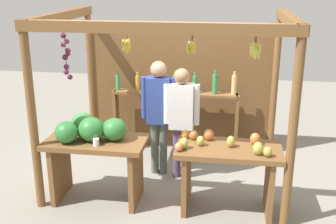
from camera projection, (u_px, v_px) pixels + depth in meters
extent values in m
plane|color=gray|center=(170.00, 175.00, 5.90)|extent=(12.00, 12.00, 0.00)
cylinder|color=brown|center=(32.00, 119.00, 4.79)|extent=(0.10, 0.10, 2.23)
cylinder|color=brown|center=(293.00, 133.00, 4.38)|extent=(0.10, 0.10, 2.23)
cylinder|color=brown|center=(91.00, 78.00, 6.73)|extent=(0.10, 0.10, 2.23)
cylinder|color=brown|center=(275.00, 84.00, 6.32)|extent=(0.10, 0.10, 2.23)
cube|color=brown|center=(156.00, 28.00, 4.25)|extent=(2.99, 0.12, 0.12)
cube|color=brown|center=(60.00, 16.00, 5.43)|extent=(0.12, 2.17, 0.12)
cube|color=brown|center=(289.00, 20.00, 5.02)|extent=(0.12, 2.17, 0.12)
cube|color=brown|center=(180.00, 87.00, 6.58)|extent=(2.89, 0.04, 2.01)
cylinder|color=brown|center=(192.00, 38.00, 4.36)|extent=(0.02, 0.02, 0.06)
ellipsoid|color=gold|center=(194.00, 49.00, 4.40)|extent=(0.04, 0.08, 0.13)
ellipsoid|color=gold|center=(194.00, 48.00, 4.41)|extent=(0.07, 0.07, 0.13)
ellipsoid|color=gold|center=(192.00, 48.00, 4.42)|extent=(0.08, 0.05, 0.13)
ellipsoid|color=gold|center=(189.00, 47.00, 4.41)|extent=(0.05, 0.06, 0.13)
ellipsoid|color=gold|center=(188.00, 49.00, 4.39)|extent=(0.05, 0.06, 0.13)
ellipsoid|color=gold|center=(192.00, 47.00, 4.37)|extent=(0.06, 0.04, 0.13)
ellipsoid|color=gold|center=(193.00, 49.00, 4.38)|extent=(0.07, 0.06, 0.13)
cylinder|color=brown|center=(126.00, 35.00, 4.52)|extent=(0.02, 0.02, 0.06)
ellipsoid|color=gold|center=(129.00, 47.00, 4.56)|extent=(0.04, 0.06, 0.13)
ellipsoid|color=gold|center=(129.00, 44.00, 4.56)|extent=(0.05, 0.06, 0.13)
ellipsoid|color=gold|center=(128.00, 44.00, 4.58)|extent=(0.08, 0.05, 0.13)
ellipsoid|color=gold|center=(125.00, 45.00, 4.58)|extent=(0.08, 0.07, 0.14)
ellipsoid|color=gold|center=(125.00, 47.00, 4.57)|extent=(0.04, 0.05, 0.13)
ellipsoid|color=gold|center=(124.00, 45.00, 4.55)|extent=(0.05, 0.05, 0.13)
ellipsoid|color=gold|center=(124.00, 45.00, 4.52)|extent=(0.06, 0.05, 0.13)
ellipsoid|color=gold|center=(126.00, 48.00, 4.53)|extent=(0.07, 0.04, 0.13)
ellipsoid|color=gold|center=(128.00, 46.00, 4.53)|extent=(0.06, 0.05, 0.13)
cylinder|color=brown|center=(256.00, 39.00, 4.24)|extent=(0.02, 0.02, 0.06)
ellipsoid|color=#D1CC4C|center=(260.00, 50.00, 4.27)|extent=(0.04, 0.07, 0.15)
ellipsoid|color=#D1CC4C|center=(258.00, 51.00, 4.31)|extent=(0.06, 0.06, 0.15)
ellipsoid|color=#D1CC4C|center=(255.00, 50.00, 4.31)|extent=(0.08, 0.04, 0.15)
ellipsoid|color=#D1CC4C|center=(252.00, 49.00, 4.30)|extent=(0.05, 0.05, 0.15)
ellipsoid|color=#D1CC4C|center=(252.00, 51.00, 4.28)|extent=(0.04, 0.06, 0.15)
ellipsoid|color=#D1CC4C|center=(253.00, 53.00, 4.26)|extent=(0.08, 0.07, 0.15)
ellipsoid|color=#D1CC4C|center=(255.00, 51.00, 4.24)|extent=(0.07, 0.04, 0.15)
ellipsoid|color=#D1CC4C|center=(258.00, 53.00, 4.26)|extent=(0.08, 0.08, 0.15)
cylinder|color=#4C422D|center=(66.00, 52.00, 4.94)|extent=(0.01, 0.01, 0.55)
sphere|color=#47142D|center=(63.00, 36.00, 4.87)|extent=(0.07, 0.07, 0.07)
sphere|color=#601E42|center=(67.00, 41.00, 4.90)|extent=(0.06, 0.06, 0.06)
sphere|color=#601E42|center=(63.00, 45.00, 4.90)|extent=(0.06, 0.06, 0.06)
sphere|color=#601E42|center=(68.00, 51.00, 4.95)|extent=(0.06, 0.06, 0.06)
sphere|color=#511938|center=(68.00, 54.00, 4.96)|extent=(0.06, 0.06, 0.06)
sphere|color=#511938|center=(65.00, 57.00, 4.98)|extent=(0.07, 0.07, 0.07)
sphere|color=#511938|center=(66.00, 67.00, 4.99)|extent=(0.07, 0.07, 0.07)
sphere|color=#601E42|center=(66.00, 72.00, 5.04)|extent=(0.07, 0.07, 0.07)
sphere|color=#47142D|center=(70.00, 77.00, 5.03)|extent=(0.06, 0.06, 0.06)
cube|color=brown|center=(96.00, 142.00, 5.05)|extent=(1.21, 0.64, 0.06)
cube|color=brown|center=(60.00, 169.00, 5.24)|extent=(0.06, 0.58, 0.74)
cube|color=brown|center=(136.00, 175.00, 5.10)|extent=(0.06, 0.58, 0.74)
ellipsoid|color=#38843D|center=(83.00, 124.00, 5.15)|extent=(0.42, 0.42, 0.28)
ellipsoid|color=#2D7533|center=(66.00, 132.00, 4.90)|extent=(0.37, 0.37, 0.26)
ellipsoid|color=#2D7533|center=(115.00, 129.00, 4.98)|extent=(0.42, 0.42, 0.27)
ellipsoid|color=#2D7533|center=(92.00, 129.00, 4.96)|extent=(0.44, 0.44, 0.29)
cylinder|color=white|center=(96.00, 142.00, 4.84)|extent=(0.07, 0.07, 0.09)
cube|color=brown|center=(229.00, 150.00, 4.82)|extent=(1.21, 0.64, 0.06)
cube|color=brown|center=(186.00, 178.00, 5.01)|extent=(0.06, 0.58, 0.74)
cube|color=brown|center=(269.00, 184.00, 4.87)|extent=(0.06, 0.58, 0.74)
ellipsoid|color=#E07F47|center=(179.00, 147.00, 4.69)|extent=(0.12, 0.12, 0.10)
ellipsoid|color=#CC7038|center=(209.00, 135.00, 5.00)|extent=(0.14, 0.14, 0.13)
ellipsoid|color=#CC7038|center=(255.00, 139.00, 4.86)|extent=(0.13, 0.13, 0.14)
ellipsoid|color=#A8B24C|center=(258.00, 148.00, 4.59)|extent=(0.13, 0.13, 0.15)
ellipsoid|color=#B79E47|center=(231.00, 142.00, 4.80)|extent=(0.14, 0.14, 0.13)
ellipsoid|color=#CC7038|center=(193.00, 135.00, 5.02)|extent=(0.12, 0.12, 0.12)
ellipsoid|color=#A8B24C|center=(200.00, 141.00, 4.84)|extent=(0.13, 0.13, 0.12)
ellipsoid|color=#B79E47|center=(268.00, 152.00, 4.55)|extent=(0.13, 0.13, 0.11)
ellipsoid|color=gold|center=(185.00, 134.00, 5.07)|extent=(0.12, 0.12, 0.11)
ellipsoid|color=#A8B24C|center=(184.00, 143.00, 4.76)|extent=(0.12, 0.12, 0.13)
cube|color=brown|center=(116.00, 120.00, 6.62)|extent=(0.05, 0.20, 1.00)
cube|color=brown|center=(236.00, 126.00, 6.35)|extent=(0.05, 0.20, 1.00)
cube|color=brown|center=(175.00, 93.00, 6.33)|extent=(1.88, 0.22, 0.04)
cylinder|color=#338C4C|center=(118.00, 83.00, 6.42)|extent=(0.07, 0.07, 0.24)
cylinder|color=#338C4C|center=(118.00, 73.00, 6.37)|extent=(0.03, 0.03, 0.06)
cylinder|color=gold|center=(138.00, 83.00, 6.37)|extent=(0.07, 0.07, 0.23)
cylinder|color=gold|center=(137.00, 74.00, 6.33)|extent=(0.03, 0.03, 0.06)
cylinder|color=#338C4C|center=(155.00, 83.00, 6.33)|extent=(0.07, 0.07, 0.27)
cylinder|color=#338C4C|center=(155.00, 72.00, 6.28)|extent=(0.03, 0.03, 0.06)
cylinder|color=#338C4C|center=(175.00, 84.00, 6.29)|extent=(0.06, 0.06, 0.27)
cylinder|color=#338C4C|center=(175.00, 73.00, 6.24)|extent=(0.03, 0.03, 0.06)
cylinder|color=#338C4C|center=(195.00, 85.00, 6.25)|extent=(0.07, 0.07, 0.26)
cylinder|color=#338C4C|center=(195.00, 74.00, 6.20)|extent=(0.03, 0.03, 0.06)
cylinder|color=#338C4C|center=(215.00, 84.00, 6.20)|extent=(0.07, 0.07, 0.29)
cylinder|color=#338C4C|center=(215.00, 73.00, 6.14)|extent=(0.03, 0.03, 0.06)
cylinder|color=#D8B266|center=(234.00, 85.00, 6.16)|extent=(0.08, 0.08, 0.29)
cylinder|color=#D8B266|center=(235.00, 74.00, 6.10)|extent=(0.03, 0.03, 0.06)
cylinder|color=#505B52|center=(155.00, 148.00, 5.88)|extent=(0.11, 0.11, 0.75)
cylinder|color=#505B52|center=(163.00, 148.00, 5.87)|extent=(0.11, 0.11, 0.75)
cube|color=#2D428C|center=(159.00, 100.00, 5.66)|extent=(0.32, 0.19, 0.64)
cylinder|color=#2D428C|center=(144.00, 98.00, 5.68)|extent=(0.08, 0.08, 0.57)
cylinder|color=#2D428C|center=(173.00, 99.00, 5.62)|extent=(0.08, 0.08, 0.57)
sphere|color=tan|center=(158.00, 69.00, 5.53)|extent=(0.22, 0.22, 0.22)
cylinder|color=#564162|center=(177.00, 152.00, 5.77)|extent=(0.11, 0.11, 0.72)
cylinder|color=#564162|center=(185.00, 153.00, 5.75)|extent=(0.11, 0.11, 0.72)
cube|color=white|center=(181.00, 106.00, 5.55)|extent=(0.32, 0.19, 0.61)
cylinder|color=white|center=(167.00, 104.00, 5.57)|extent=(0.08, 0.08, 0.55)
cylinder|color=white|center=(197.00, 105.00, 5.51)|extent=(0.08, 0.08, 0.55)
sphere|color=#997051|center=(182.00, 76.00, 5.42)|extent=(0.21, 0.21, 0.21)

